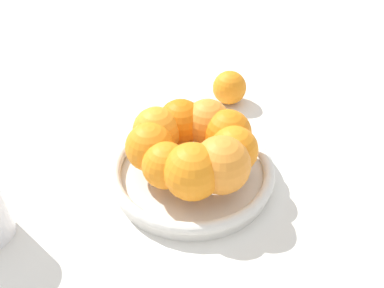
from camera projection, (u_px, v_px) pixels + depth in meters
ground_plane at (192, 177)px, 0.58m from camera, size 4.00×4.00×0.00m
fruit_bowl at (192, 170)px, 0.57m from camera, size 0.25×0.25×0.03m
orange_pile at (194, 145)px, 0.54m from camera, size 0.19×0.19×0.08m
stray_orange at (229, 88)px, 0.73m from camera, size 0.07×0.07×0.07m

